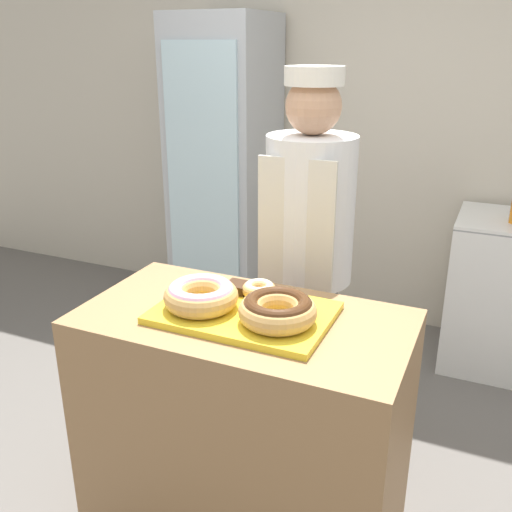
{
  "coord_description": "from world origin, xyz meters",
  "views": [
    {
      "loc": [
        0.73,
        -1.55,
        1.81
      ],
      "look_at": [
        0.0,
        0.1,
        1.13
      ],
      "focal_mm": 40.0,
      "sensor_mm": 36.0,
      "label": 1
    }
  ],
  "objects": [
    {
      "name": "baker_person",
      "position": [
        0.0,
        0.65,
        0.91
      ],
      "size": [
        0.38,
        0.38,
        1.72
      ],
      "color": "#4C4C51",
      "rests_on": "ground_plane"
    },
    {
      "name": "wall_back",
      "position": [
        0.0,
        2.13,
        1.35
      ],
      "size": [
        8.0,
        0.06,
        2.7
      ],
      "color": "beige",
      "rests_on": "ground_plane"
    },
    {
      "name": "serving_tray",
      "position": [
        0.0,
        0.0,
        0.96
      ],
      "size": [
        0.58,
        0.39,
        0.02
      ],
      "color": "yellow",
      "rests_on": "display_counter"
    },
    {
      "name": "donut_chocolate_glaze",
      "position": [
        0.14,
        -0.04,
        1.02
      ],
      "size": [
        0.25,
        0.25,
        0.09
      ],
      "color": "tan",
      "rests_on": "serving_tray"
    },
    {
      "name": "donut_mini_center",
      "position": [
        0.0,
        0.13,
        1.0
      ],
      "size": [
        0.12,
        0.12,
        0.05
      ],
      "color": "tan",
      "rests_on": "serving_tray"
    },
    {
      "name": "brownie_back_right",
      "position": [
        0.08,
        0.13,
        0.99
      ],
      "size": [
        0.08,
        0.08,
        0.03
      ],
      "color": "#382111",
      "rests_on": "serving_tray"
    },
    {
      "name": "brownie_back_left",
      "position": [
        -0.08,
        0.13,
        0.99
      ],
      "size": [
        0.08,
        0.08,
        0.03
      ],
      "color": "#382111",
      "rests_on": "serving_tray"
    },
    {
      "name": "beverage_fridge",
      "position": [
        -0.96,
        1.76,
        0.99
      ],
      "size": [
        0.59,
        0.62,
        1.98
      ],
      "color": "#ADB2B7",
      "rests_on": "ground_plane"
    },
    {
      "name": "donut_light_glaze",
      "position": [
        -0.14,
        -0.04,
        1.02
      ],
      "size": [
        0.25,
        0.25,
        0.09
      ],
      "color": "tan",
      "rests_on": "serving_tray"
    },
    {
      "name": "display_counter",
      "position": [
        0.0,
        0.0,
        0.48
      ],
      "size": [
        1.11,
        0.6,
        0.95
      ],
      "color": "#997047",
      "rests_on": "ground_plane"
    }
  ]
}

